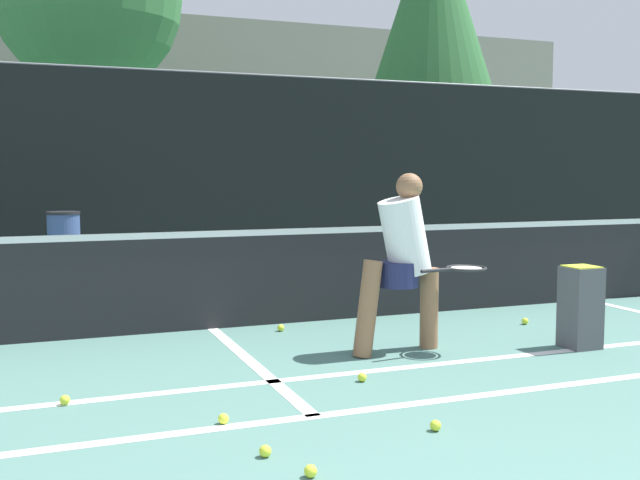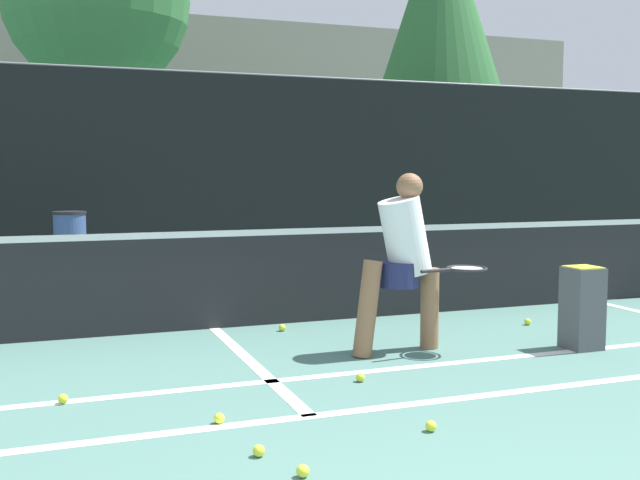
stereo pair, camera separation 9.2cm
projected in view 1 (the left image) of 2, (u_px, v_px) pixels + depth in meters
court_baseline_near at (314, 416)px, 4.63m from camera, size 11.00×0.10×0.01m
court_service_line at (274, 381)px, 5.40m from camera, size 8.25×0.10×0.01m
court_center_mark at (252, 363)px, 5.93m from camera, size 0.10×2.79×0.01m
net at (212, 276)px, 7.18m from camera, size 11.09×0.09×1.07m
fence_back at (134, 167)px, 12.36m from camera, size 24.00×0.06×3.21m
player_practicing at (403, 257)px, 6.24m from camera, size 1.17×0.57×1.51m
tennis_ball_scattered_2 at (223, 419)px, 4.49m from camera, size 0.07×0.07×0.07m
tennis_ball_scattered_3 at (65, 400)px, 4.86m from camera, size 0.07×0.07×0.07m
tennis_ball_scattered_4 at (525, 321)px, 7.43m from camera, size 0.07×0.07×0.07m
tennis_ball_scattered_5 at (436, 425)px, 4.37m from camera, size 0.07×0.07×0.07m
tennis_ball_scattered_6 at (281, 328)px, 7.11m from camera, size 0.07×0.07×0.07m
tennis_ball_scattered_8 at (311, 471)px, 3.70m from camera, size 0.07×0.07×0.07m
tennis_ball_scattered_10 at (362, 377)px, 5.40m from camera, size 0.07×0.07×0.07m
tennis_ball_scattered_11 at (265, 451)px, 3.97m from camera, size 0.07×0.07×0.07m
ball_hopper at (581, 305)px, 6.42m from camera, size 0.28×0.28×0.71m
trash_bin at (64, 243)px, 10.90m from camera, size 0.48×0.48×0.94m
parked_car at (139, 216)px, 16.01m from camera, size 1.68×4.44×1.34m
tree_west at (88, 0)px, 18.39m from camera, size 4.57×4.57×8.03m
building_far at (81, 117)px, 24.73m from camera, size 36.00×2.40×6.67m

